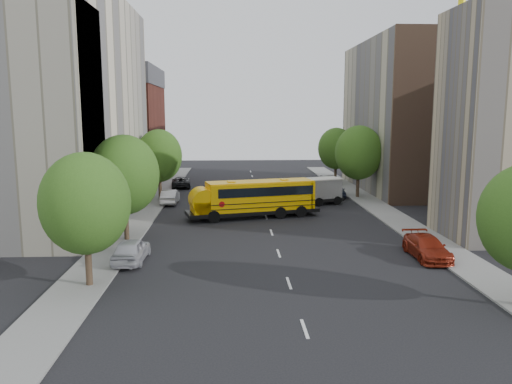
{
  "coord_description": "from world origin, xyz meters",
  "views": [
    {
      "loc": [
        -3.2,
        -40.66,
        9.43
      ],
      "look_at": [
        -1.04,
        2.0,
        2.65
      ],
      "focal_mm": 35.0,
      "sensor_mm": 36.0,
      "label": 1
    }
  ],
  "objects": [
    {
      "name": "parked_car_3",
      "position": [
        9.6,
        -9.57,
        0.73
      ],
      "size": [
        2.08,
        5.04,
        1.46
      ],
      "primitive_type": "imported",
      "rotation": [
        0.0,
        0.0,
        -0.01
      ],
      "color": "maroon",
      "rests_on": "ground"
    },
    {
      "name": "safari_truck",
      "position": [
        5.28,
        9.92,
        1.45
      ],
      "size": [
        6.77,
        4.21,
        2.74
      ],
      "rotation": [
        0.0,
        0.0,
        0.34
      ],
      "color": "black",
      "rests_on": "ground"
    },
    {
      "name": "building_right_far",
      "position": [
        18.0,
        20.0,
        9.0
      ],
      "size": [
        10.0,
        22.0,
        18.0
      ],
      "primitive_type": "cube",
      "color": "#B1A989",
      "rests_on": "ground"
    },
    {
      "name": "building_left_near",
      "position": [
        -18.0,
        -4.5,
        8.5
      ],
      "size": [
        10.0,
        7.0,
        17.0
      ],
      "primitive_type": "cube",
      "color": "#B1A989",
      "rests_on": "ground"
    },
    {
      "name": "street_tree_4",
      "position": [
        11.0,
        14.0,
        5.08
      ],
      "size": [
        5.25,
        5.25,
        8.1
      ],
      "color": "#38281C",
      "rests_on": "ground"
    },
    {
      "name": "parked_car_5",
      "position": [
        9.42,
        22.67,
        0.73
      ],
      "size": [
        1.93,
        4.54,
        1.46
      ],
      "primitive_type": "imported",
      "rotation": [
        0.0,
        0.0,
        0.09
      ],
      "color": "gray",
      "rests_on": "ground"
    },
    {
      "name": "building_left_redbrick",
      "position": [
        -18.0,
        28.0,
        6.5
      ],
      "size": [
        10.0,
        15.0,
        13.0
      ],
      "primitive_type": "cube",
      "color": "maroon",
      "rests_on": "ground"
    },
    {
      "name": "sidewalk_left",
      "position": [
        -11.5,
        5.0,
        0.06
      ],
      "size": [
        3.0,
        80.0,
        0.12
      ],
      "primitive_type": "cube",
      "color": "slate",
      "rests_on": "ground"
    },
    {
      "name": "street_tree_2",
      "position": [
        -11.0,
        14.0,
        4.83
      ],
      "size": [
        4.99,
        4.99,
        7.71
      ],
      "color": "#38281C",
      "rests_on": "ground"
    },
    {
      "name": "school_bus",
      "position": [
        -1.33,
        3.91,
        1.91
      ],
      "size": [
        12.4,
        5.55,
        3.42
      ],
      "rotation": [
        0.0,
        0.0,
        0.24
      ],
      "color": "black",
      "rests_on": "ground"
    },
    {
      "name": "street_tree_5",
      "position": [
        11.0,
        26.0,
        4.7
      ],
      "size": [
        4.86,
        4.86,
        7.51
      ],
      "color": "#38281C",
      "rests_on": "ground"
    },
    {
      "name": "street_tree_1",
      "position": [
        -11.0,
        -4.0,
        4.95
      ],
      "size": [
        5.12,
        5.12,
        7.9
      ],
      "color": "#38281C",
      "rests_on": "ground"
    },
    {
      "name": "building_left_cream",
      "position": [
        -18.0,
        6.0,
        10.0
      ],
      "size": [
        10.0,
        26.0,
        20.0
      ],
      "primitive_type": "cube",
      "color": "beige",
      "rests_on": "ground"
    },
    {
      "name": "parked_car_1",
      "position": [
        -9.6,
        11.27,
        0.74
      ],
      "size": [
        1.58,
        4.5,
        1.48
      ],
      "primitive_type": "imported",
      "rotation": [
        0.0,
        0.0,
        3.14
      ],
      "color": "silver",
      "rests_on": "ground"
    },
    {
      "name": "tower_crane",
      "position": [
        30.25,
        28.0,
        24.48
      ],
      "size": [
        28.5,
        1.2,
        35.75
      ],
      "color": "yellow",
      "rests_on": "ground"
    },
    {
      "name": "parked_car_4",
      "position": [
        8.8,
        14.94,
        0.73
      ],
      "size": [
        1.9,
        4.36,
        1.46
      ],
      "primitive_type": "imported",
      "rotation": [
        0.0,
        0.0,
        -0.04
      ],
      "color": "#313B57",
      "rests_on": "ground"
    },
    {
      "name": "parked_car_0",
      "position": [
        -9.6,
        -9.46,
        0.78
      ],
      "size": [
        1.99,
        4.64,
        1.56
      ],
      "primitive_type": "imported",
      "rotation": [
        0.0,
        0.0,
        3.11
      ],
      "color": "silver",
      "rests_on": "ground"
    },
    {
      "name": "sidewalk_right",
      "position": [
        11.5,
        5.0,
        0.06
      ],
      "size": [
        3.0,
        80.0,
        0.12
      ],
      "primitive_type": "cube",
      "color": "slate",
      "rests_on": "ground"
    },
    {
      "name": "ground",
      "position": [
        0.0,
        0.0,
        0.0
      ],
      "size": [
        120.0,
        120.0,
        0.0
      ],
      "primitive_type": "plane",
      "color": "black",
      "rests_on": "ground"
    },
    {
      "name": "building_right_sidewall",
      "position": [
        18.0,
        9.0,
        9.0
      ],
      "size": [
        10.1,
        0.3,
        18.0
      ],
      "primitive_type": "cube",
      "color": "brown",
      "rests_on": "ground"
    },
    {
      "name": "street_tree_0",
      "position": [
        -11.0,
        -14.0,
        4.64
      ],
      "size": [
        4.8,
        4.8,
        7.41
      ],
      "color": "#38281C",
      "rests_on": "ground"
    },
    {
      "name": "lane_markings",
      "position": [
        0.0,
        10.0,
        0.01
      ],
      "size": [
        0.15,
        64.0,
        0.01
      ],
      "primitive_type": "cube",
      "color": "silver",
      "rests_on": "ground"
    },
    {
      "name": "parked_car_2",
      "position": [
        -9.6,
        22.98,
        0.7
      ],
      "size": [
        2.78,
        5.22,
        1.4
      ],
      "primitive_type": "imported",
      "rotation": [
        0.0,
        0.0,
        3.24
      ],
      "color": "black",
      "rests_on": "ground"
    }
  ]
}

